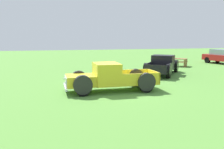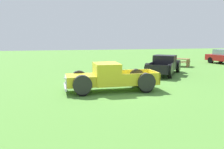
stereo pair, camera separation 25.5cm
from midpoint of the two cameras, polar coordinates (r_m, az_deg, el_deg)
name	(u,v)px [view 1 (the left image)]	position (r m, az deg, el deg)	size (l,w,h in m)	color
ground_plane	(122,89)	(14.04, 1.89, -3.33)	(80.00, 80.00, 0.00)	#548C38
pickup_truck_foreground	(105,78)	(13.35, -2.05, -0.79)	(1.96, 4.99, 1.52)	yellow
pickup_truck_behind_left	(163,65)	(19.91, 11.24, 2.16)	(4.88, 4.27, 1.48)	black
picnic_table	(177,61)	(25.30, 14.41, 2.96)	(2.29, 2.33, 0.78)	olive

